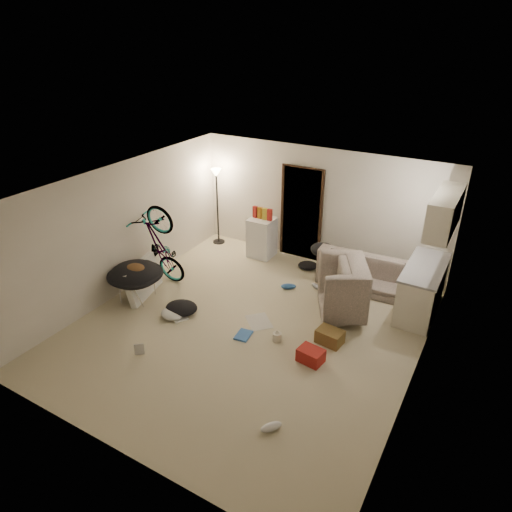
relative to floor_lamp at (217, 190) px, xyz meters
The scene contains 37 objects.
floor 3.81m from the floor_lamp, 47.83° to the right, with size 5.50×6.00×0.02m, color beige.
ceiling 3.77m from the floor_lamp, 47.83° to the right, with size 5.50×6.00×0.02m, color white.
wall_back 2.43m from the floor_lamp, ahead, with size 5.50×0.02×2.50m, color silver.
wall_front 6.15m from the floor_lamp, 67.02° to the right, with size 5.50×0.02×2.50m, color silver.
wall_left 2.67m from the floor_lamp, 97.74° to the right, with size 0.02×6.00×2.50m, color silver.
wall_right 5.80m from the floor_lamp, 27.18° to the right, with size 0.02×6.00×2.50m, color silver.
doorway 2.05m from the floor_lamp, ahead, with size 0.85×0.10×2.04m, color black.
door_trim 2.04m from the floor_lamp, ahead, with size 0.97×0.04×2.10m, color black.
floor_lamp is the anchor object (origin of this frame).
kitchen_counter 4.95m from the floor_lamp, ahead, with size 0.60×1.50×0.88m, color silver.
counter_top 4.89m from the floor_lamp, ahead, with size 0.64×1.54×0.04m, color gray.
kitchen_uppers 5.04m from the floor_lamp, ahead, with size 0.38×1.40×0.65m, color silver.
sofa 3.85m from the floor_lamp, ahead, with size 1.89×0.74×0.55m, color #3B433C.
armchair 4.27m from the floor_lamp, 17.81° to the right, with size 1.17×1.02×0.76m, color #3B433C.
bicycle 2.31m from the floor_lamp, 87.33° to the right, with size 0.61×1.75×0.92m, color black.
book_asset 4.55m from the floor_lamp, 73.69° to the right, with size 0.15×0.21×0.02m, color #A21E18.
mini_fridge 1.52m from the floor_lamp, ahead, with size 0.53×0.53×0.89m, color white.
snack_box_0 1.12m from the floor_lamp, ahead, with size 0.10×0.07×0.30m, color #A21E18.
snack_box_1 1.24m from the floor_lamp, ahead, with size 0.10×0.07×0.30m, color #BB7117.
snack_box_2 1.35m from the floor_lamp, ahead, with size 0.10×0.07×0.30m, color gold.
snack_box_3 1.47m from the floor_lamp, ahead, with size 0.10×0.07×0.30m, color #A21E18.
saucer_chair 3.02m from the floor_lamp, 88.02° to the right, with size 1.04×1.04×0.74m.
hoodie 3.00m from the floor_lamp, 87.06° to the right, with size 0.48×0.40×0.22m, color #4E321A.
sofa_drape 2.87m from the floor_lamp, ahead, with size 0.56×0.46×0.28m, color black.
tv_box 2.89m from the floor_lamp, 87.90° to the right, with size 0.12×1.03×0.68m, color silver.
drink_case_a 4.60m from the floor_lamp, 31.88° to the right, with size 0.42×0.30×0.24m, color brown.
drink_case_b 4.87m from the floor_lamp, 38.45° to the right, with size 0.38×0.28×0.22m, color #A21E18.
juicer 4.24m from the floor_lamp, 42.28° to the right, with size 0.15×0.15×0.21m.
newspaper 3.70m from the floor_lamp, 44.22° to the right, with size 0.38×0.50×0.01m, color beige.
book_blue 4.01m from the floor_lamp, 49.75° to the right, with size 0.23×0.32×0.03m, color #3162B2.
book_white 3.52m from the floor_lamp, 68.13° to the right, with size 0.20×0.26×0.02m, color silver.
shoe_0 2.96m from the floor_lamp, 25.02° to the right, with size 0.30×0.12×0.11m, color #3162B2.
shoe_1 3.26m from the floor_lamp, 16.38° to the right, with size 0.24×0.10×0.09m, color slate.
shoe_4 5.97m from the floor_lamp, 49.38° to the right, with size 0.30×0.12×0.11m, color white.
clothes_lump_a 3.29m from the floor_lamp, 68.70° to the right, with size 0.59×0.51×0.19m, color black.
clothes_lump_b 2.71m from the floor_lamp, ahead, with size 0.43×0.37×0.13m, color black.
clothes_lump_c 3.46m from the floor_lamp, 70.91° to the right, with size 0.44×0.38×0.14m, color silver.
Camera 1 is at (3.34, -5.56, 4.65)m, focal length 32.00 mm.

